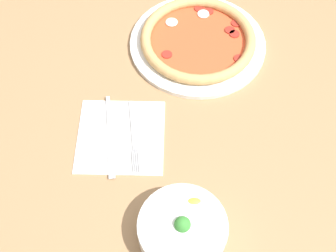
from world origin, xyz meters
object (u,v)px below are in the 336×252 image
(bowl, at_px, (183,229))
(fork, at_px, (134,135))
(pizza, at_px, (199,41))
(knife, at_px, (110,132))

(bowl, relative_size, fork, 0.94)
(fork, bearing_deg, pizza, 143.99)
(bowl, distance_m, fork, 0.25)
(knife, bearing_deg, bowl, 27.48)
(fork, distance_m, knife, 0.05)
(bowl, bearing_deg, knife, -56.38)
(pizza, distance_m, bowl, 0.51)
(pizza, distance_m, fork, 0.31)
(pizza, bearing_deg, bowl, 84.08)
(pizza, xyz_separation_m, bowl, (0.05, 0.50, 0.02))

